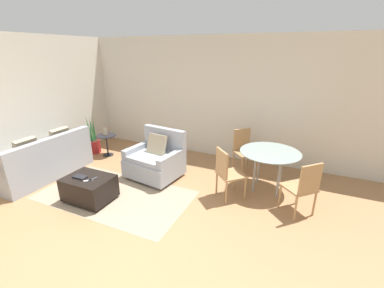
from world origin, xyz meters
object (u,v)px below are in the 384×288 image
ottoman (89,188)px  dining_chair_near_left (227,171)px  tv_remote_secondary (93,179)px  picture_frame (105,131)px  potted_plant (93,143)px  couch (44,162)px  side_table (107,141)px  dining_chair_near_right (304,185)px  dining_chair_far_left (244,148)px  tv_remote_primary (88,181)px  dining_table (270,156)px  armchair (156,160)px  book_stack (80,177)px

ottoman → dining_chair_near_left: bearing=26.1°
tv_remote_secondary → picture_frame: (-1.25, 1.71, 0.17)m
dining_chair_near_left → potted_plant: bearing=169.6°
potted_plant → couch: bearing=-87.2°
side_table → potted_plant: bearing=179.4°
ottoman → picture_frame: 2.07m
dining_chair_near_right → dining_chair_far_left: (-1.20, 1.20, 0.00)m
ottoman → tv_remote_primary: bearing=-41.3°
picture_frame → dining_chair_near_right: size_ratio=0.21×
tv_remote_primary → dining_chair_near_right: 3.38m
ottoman → dining_table: bearing=31.1°
side_table → tv_remote_primary: bearing=-55.6°
armchair → dining_chair_near_left: armchair is taller
dining_chair_near_left → armchair: bearing=172.1°
dining_chair_near_left → dining_chair_far_left: same height
ottoman → book_stack: 0.24m
armchair → tv_remote_secondary: armchair is taller
potted_plant → dining_chair_near_left: potted_plant is taller
ottoman → dining_chair_near_right: (3.29, 1.02, 0.28)m
side_table → dining_chair_far_left: (3.21, 0.52, 0.15)m
book_stack → dining_chair_near_right: dining_chair_near_right is taller
dining_chair_far_left → side_table: bearing=-170.7°
potted_plant → book_stack: bearing=-49.9°
tv_remote_primary → dining_chair_far_left: size_ratio=0.15×
dining_chair_far_left → tv_remote_secondary: bearing=-131.3°
ottoman → side_table: size_ratio=1.52×
tv_remote_secondary → potted_plant: 2.43m
book_stack → tv_remote_primary: (0.21, -0.03, -0.01)m
armchair → tv_remote_primary: 1.40m
dining_table → tv_remote_primary: bearing=-146.7°
ottoman → dining_chair_near_left: 2.34m
tv_remote_secondary → dining_table: bearing=32.5°
couch → picture_frame: couch is taller
armchair → dining_chair_far_left: size_ratio=1.21×
book_stack → picture_frame: picture_frame is taller
tv_remote_primary → ottoman: bearing=138.7°
dining_table → tv_remote_secondary: bearing=-147.5°
ottoman → side_table: 2.04m
ottoman → tv_remote_secondary: bearing=-4.8°
book_stack → dining_chair_far_left: bearing=45.9°
potted_plant → dining_table: size_ratio=0.97×
couch → armchair: size_ratio=1.68×
armchair → dining_chair_far_left: bearing=32.6°
ottoman → dining_table: dining_table is taller
picture_frame → dining_chair_near_left: 3.29m
potted_plant → dining_chair_far_left: potted_plant is taller
ottoman → side_table: (-1.12, 1.70, 0.13)m
dining_chair_near_left → dining_chair_near_right: size_ratio=1.00×
couch → dining_chair_near_right: size_ratio=2.04×
couch → potted_plant: size_ratio=1.80×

